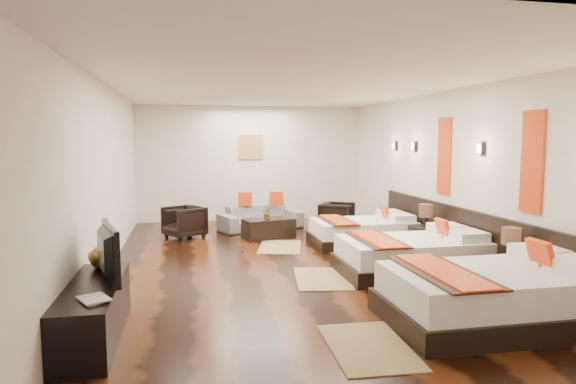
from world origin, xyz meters
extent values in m
cube|color=black|center=(0.00, 0.00, 0.00)|extent=(5.50, 9.50, 0.01)
cube|color=white|center=(0.00, 0.00, 2.80)|extent=(5.50, 9.50, 0.01)
cube|color=silver|center=(0.00, 4.75, 1.40)|extent=(5.50, 0.01, 2.80)
cube|color=silver|center=(-2.75, 0.00, 1.40)|extent=(0.01, 9.50, 2.80)
cube|color=silver|center=(2.75, 0.00, 1.40)|extent=(0.01, 9.50, 2.80)
cube|color=black|center=(2.71, -0.80, 0.45)|extent=(0.08, 6.60, 0.90)
cube|color=black|center=(1.67, -2.77, 0.12)|extent=(2.34, 1.45, 0.24)
cube|color=white|center=(1.67, -2.77, 0.41)|extent=(2.23, 1.34, 0.33)
cube|color=#EB3F10|center=(2.23, -2.77, 0.71)|extent=(0.17, 0.36, 0.36)
cube|color=#38190F|center=(1.06, -2.77, 0.59)|extent=(0.61, 1.47, 0.02)
cube|color=#EB3F10|center=(1.06, -2.77, 0.61)|extent=(0.42, 1.47, 0.02)
cube|color=black|center=(1.67, -0.74, 0.11)|extent=(2.12, 1.31, 0.22)
cube|color=white|center=(1.67, -0.74, 0.37)|extent=(2.02, 1.21, 0.30)
cube|color=#EB3F10|center=(2.17, -0.74, 0.65)|extent=(0.16, 0.32, 0.33)
cube|color=#38190F|center=(1.12, -0.74, 0.53)|extent=(0.55, 1.33, 0.02)
cube|color=#EB3F10|center=(1.12, -0.74, 0.55)|extent=(0.38, 1.33, 0.02)
cube|color=black|center=(1.67, 1.34, 0.10)|extent=(1.91, 1.18, 0.20)
cube|color=white|center=(1.67, 1.34, 0.34)|extent=(1.82, 1.09, 0.27)
cube|color=#EB3F10|center=(2.12, 1.34, 0.58)|extent=(0.14, 0.29, 0.29)
cube|color=#38190F|center=(1.17, 1.34, 0.48)|extent=(0.50, 1.20, 0.02)
cube|color=#EB3F10|center=(1.17, 1.34, 0.50)|extent=(0.35, 1.20, 0.02)
cube|color=black|center=(2.44, -1.95, 0.25)|extent=(0.44, 0.44, 0.49)
cylinder|color=black|center=(2.44, -1.95, 0.59)|extent=(0.08, 0.08, 0.20)
cylinder|color=#3F2619|center=(2.44, -1.95, 0.77)|extent=(0.24, 0.24, 0.22)
cube|color=black|center=(2.44, 0.35, 0.25)|extent=(0.44, 0.44, 0.49)
cylinder|color=black|center=(2.44, 0.35, 0.59)|extent=(0.08, 0.08, 0.20)
cylinder|color=#3F2619|center=(2.44, 0.35, 0.77)|extent=(0.24, 0.24, 0.22)
cube|color=olive|center=(0.11, -3.12, 0.01)|extent=(0.80, 1.23, 0.01)
cube|color=olive|center=(0.30, -0.75, 0.01)|extent=(0.92, 1.30, 0.01)
cube|color=olive|center=(0.11, 1.45, 0.01)|extent=(1.02, 1.35, 0.01)
cube|color=black|center=(-2.50, -2.37, 0.28)|extent=(0.50, 1.80, 0.55)
imported|color=black|center=(-2.45, -2.17, 0.83)|extent=(0.38, 0.98, 0.56)
imported|color=black|center=(-2.50, -2.95, 0.56)|extent=(0.34, 0.37, 0.03)
imported|color=brown|center=(-2.50, -1.67, 0.72)|extent=(0.33, 0.33, 0.34)
imported|color=slate|center=(0.03, 3.36, 0.27)|extent=(1.97, 1.30, 0.54)
imported|color=black|center=(-1.63, 2.70, 0.32)|extent=(0.96, 0.96, 0.65)
imported|color=black|center=(1.64, 2.86, 0.31)|extent=(0.93, 0.92, 0.62)
cube|color=black|center=(0.03, 2.31, 0.20)|extent=(1.09, 0.74, 0.40)
imported|color=#326020|center=(0.01, 2.26, 0.52)|extent=(0.27, 0.25, 0.25)
cube|color=#D86014|center=(2.73, -1.90, 1.70)|extent=(0.04, 0.40, 1.30)
cube|color=#D86014|center=(2.73, 0.30, 1.70)|extent=(0.04, 0.40, 1.30)
cube|color=black|center=(2.71, -0.80, 1.85)|extent=(0.06, 0.12, 0.18)
cube|color=#FFD18C|center=(2.68, -0.80, 1.85)|extent=(0.02, 0.10, 0.14)
cube|color=black|center=(2.71, 1.40, 1.85)|extent=(0.06, 0.12, 0.18)
cube|color=#FFD18C|center=(2.68, 1.40, 1.85)|extent=(0.02, 0.10, 0.14)
cube|color=black|center=(2.71, 2.30, 1.85)|extent=(0.06, 0.12, 0.18)
cube|color=#FFD18C|center=(2.68, 2.30, 1.85)|extent=(0.02, 0.10, 0.14)
cube|color=#AD873F|center=(0.00, 4.73, 1.80)|extent=(0.60, 0.04, 0.60)
camera|label=1|loc=(-1.58, -7.47, 1.98)|focal=31.18mm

